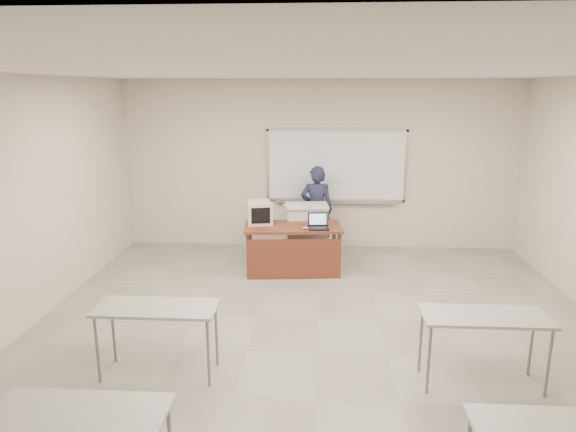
# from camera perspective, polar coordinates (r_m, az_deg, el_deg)

# --- Properties ---
(floor) EXTENTS (7.00, 8.00, 0.01)m
(floor) POSITION_cam_1_polar(r_m,az_deg,el_deg) (5.86, 3.25, -14.99)
(floor) COLOR gray
(floor) RESTS_ON ground
(whiteboard) EXTENTS (2.48, 0.10, 1.31)m
(whiteboard) POSITION_cam_1_polar(r_m,az_deg,el_deg) (9.20, 5.39, 5.48)
(whiteboard) COLOR white
(whiteboard) RESTS_ON floor
(student_desks) EXTENTS (4.40, 2.20, 0.73)m
(student_desks) POSITION_cam_1_polar(r_m,az_deg,el_deg) (4.35, 3.27, -15.81)
(student_desks) COLOR gray
(student_desks) RESTS_ON floor
(instructor_desk) EXTENTS (1.50, 0.75, 0.75)m
(instructor_desk) POSITION_cam_1_polar(r_m,az_deg,el_deg) (7.96, 0.52, -2.65)
(instructor_desk) COLOR maroon
(instructor_desk) RESTS_ON floor
(podium) EXTENTS (0.69, 0.51, 0.97)m
(podium) POSITION_cam_1_polar(r_m,az_deg,el_deg) (8.58, 2.07, -1.88)
(podium) COLOR #BBB8B1
(podium) RESTS_ON floor
(crt_monitor) EXTENTS (0.38, 0.43, 0.36)m
(crt_monitor) POSITION_cam_1_polar(r_m,az_deg,el_deg) (8.13, -3.26, 0.40)
(crt_monitor) COLOR beige
(crt_monitor) RESTS_ON instructor_desk
(laptop) EXTENTS (0.30, 0.28, 0.22)m
(laptop) POSITION_cam_1_polar(r_m,az_deg,el_deg) (7.87, 3.43, -0.97)
(laptop) COLOR black
(laptop) RESTS_ON instructor_desk
(mouse) EXTENTS (0.12, 0.09, 0.04)m
(mouse) POSITION_cam_1_polar(r_m,az_deg,el_deg) (7.81, 1.96, -1.34)
(mouse) COLOR #9B9EA2
(mouse) RESTS_ON instructor_desk
(keyboard) EXTENTS (0.46, 0.25, 0.02)m
(keyboard) POSITION_cam_1_polar(r_m,az_deg,el_deg) (8.34, 1.05, 1.18)
(keyboard) COLOR beige
(keyboard) RESTS_ON podium
(presenter) EXTENTS (0.58, 0.40, 1.55)m
(presenter) POSITION_cam_1_polar(r_m,az_deg,el_deg) (8.99, 3.19, 0.73)
(presenter) COLOR black
(presenter) RESTS_ON floor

